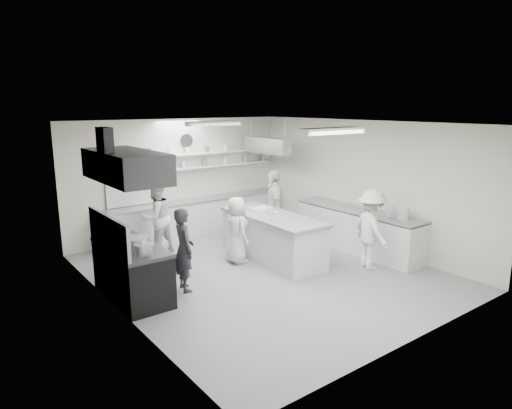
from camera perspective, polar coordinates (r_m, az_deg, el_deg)
floor at (r=9.42m, az=0.85°, el=-8.48°), size 6.00×7.00×0.02m
ceiling at (r=8.80m, az=0.91°, el=10.21°), size 6.00×7.00×0.02m
wall_back at (r=11.90m, az=-9.55°, el=3.32°), size 6.00×0.04×3.00m
wall_front at (r=6.67m, az=19.74°, el=-4.47°), size 6.00×0.04×3.00m
wall_left at (r=7.57m, az=-17.35°, el=-2.31°), size 0.04×7.00×3.00m
wall_right at (r=11.06m, az=13.26°, el=2.47°), size 0.04×7.00×3.00m
stove at (r=8.38m, az=-15.24°, el=-8.30°), size 0.80×1.80×0.90m
exhaust_hood at (r=7.92m, az=-16.02°, el=4.67°), size 0.85×2.00×0.50m
back_counter at (r=11.99m, az=-7.43°, el=-1.61°), size 5.00×0.60×0.92m
shelf_lower at (r=12.09m, az=-6.35°, el=4.76°), size 4.20×0.26×0.04m
shelf_upper at (r=12.05m, az=-6.39°, el=6.41°), size 4.20×0.26×0.04m
pass_through_window at (r=11.36m, az=-15.31°, el=2.36°), size 1.30×0.04×1.00m
wall_clock at (r=11.85m, az=-8.76°, el=7.94°), size 0.32×0.05×0.32m
right_counter at (r=10.89m, az=12.61°, el=-3.21°), size 0.74×3.30×0.94m
pot_rack at (r=11.96m, az=1.40°, el=7.40°), size 0.30×1.60×0.40m
light_fixture_front at (r=7.47m, az=9.54°, el=9.09°), size 1.30×0.25×0.10m
light_fixture_rear at (r=10.28m, az=-5.36°, el=10.09°), size 1.30×0.25×0.10m
prep_island at (r=10.02m, az=2.10°, el=-4.24°), size 1.03×2.61×0.95m
stove_pot at (r=7.91m, az=-14.62°, el=-4.94°), size 0.41×0.41×0.28m
cook_stove at (r=8.40m, az=-9.03°, el=-5.62°), size 0.47×0.62×1.55m
cook_back at (r=10.50m, az=-12.41°, el=-1.62°), size 0.95×0.82×1.71m
cook_island_left at (r=9.76m, az=-2.47°, el=-3.21°), size 0.53×0.75×1.44m
cook_island_right at (r=11.19m, az=2.25°, el=-0.23°), size 0.88×1.13×1.80m
cook_right at (r=9.67m, az=14.27°, el=-3.06°), size 0.92×1.21×1.66m
bowl_island_a at (r=10.07m, az=1.96°, el=-1.17°), size 0.34×0.34×0.06m
bowl_island_b at (r=10.52m, az=0.05°, el=-0.57°), size 0.25×0.25×0.06m
bowl_right at (r=10.22m, az=16.91°, el=-1.60°), size 0.30×0.30×0.06m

